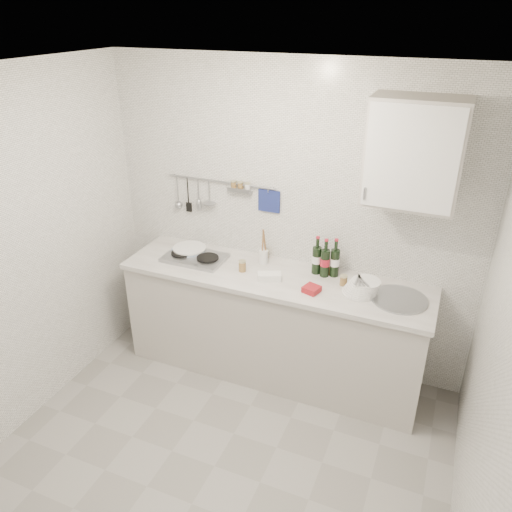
# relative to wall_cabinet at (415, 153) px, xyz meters

# --- Properties ---
(floor) EXTENTS (3.00, 3.00, 0.00)m
(floor) POSITION_rel_wall_cabinet_xyz_m (-0.90, -1.22, -1.95)
(floor) COLOR gray
(floor) RESTS_ON ground
(ceiling) EXTENTS (3.00, 3.00, 0.00)m
(ceiling) POSITION_rel_wall_cabinet_xyz_m (-0.90, -1.22, 0.55)
(ceiling) COLOR silver
(ceiling) RESTS_ON back_wall
(back_wall) EXTENTS (3.00, 0.02, 2.50)m
(back_wall) POSITION_rel_wall_cabinet_xyz_m (-0.90, 0.18, -0.70)
(back_wall) COLOR silver
(back_wall) RESTS_ON floor
(wall_left) EXTENTS (0.02, 2.80, 2.50)m
(wall_left) POSITION_rel_wall_cabinet_xyz_m (-2.40, -1.22, -0.70)
(wall_left) COLOR silver
(wall_left) RESTS_ON floor
(wall_right) EXTENTS (0.02, 2.80, 2.50)m
(wall_right) POSITION_rel_wall_cabinet_xyz_m (0.60, -1.22, -0.70)
(wall_right) COLOR silver
(wall_right) RESTS_ON floor
(counter) EXTENTS (2.44, 0.64, 0.96)m
(counter) POSITION_rel_wall_cabinet_xyz_m (-0.89, -0.12, -1.52)
(counter) COLOR #B0AAA2
(counter) RESTS_ON floor
(wall_rail) EXTENTS (0.98, 0.09, 0.34)m
(wall_rail) POSITION_rel_wall_cabinet_xyz_m (-1.50, 0.15, -0.52)
(wall_rail) COLOR #93969B
(wall_rail) RESTS_ON back_wall
(wall_cabinet) EXTENTS (0.60, 0.38, 0.70)m
(wall_cabinet) POSITION_rel_wall_cabinet_xyz_m (0.00, 0.00, 0.00)
(wall_cabinet) COLOR #B0AAA2
(wall_cabinet) RESTS_ON back_wall
(plate_stack_hob) EXTENTS (0.31, 0.30, 0.05)m
(plate_stack_hob) POSITION_rel_wall_cabinet_xyz_m (-1.71, -0.04, -1.00)
(plate_stack_hob) COLOR teal
(plate_stack_hob) RESTS_ON counter
(plate_stack_sink) EXTENTS (0.27, 0.26, 0.11)m
(plate_stack_sink) POSITION_rel_wall_cabinet_xyz_m (-0.22, -0.12, -0.98)
(plate_stack_sink) COLOR white
(plate_stack_sink) RESTS_ON counter
(wine_bottles) EXTENTS (0.21, 0.10, 0.31)m
(wine_bottles) POSITION_rel_wall_cabinet_xyz_m (-0.54, 0.04, -0.87)
(wine_bottles) COLOR black
(wine_bottles) RESTS_ON counter
(butter_dish) EXTENTS (0.20, 0.15, 0.05)m
(butter_dish) POSITION_rel_wall_cabinet_xyz_m (-0.91, -0.20, -1.00)
(butter_dish) COLOR white
(butter_dish) RESTS_ON counter
(strawberry_punnet) EXTENTS (0.14, 0.14, 0.05)m
(strawberry_punnet) POSITION_rel_wall_cabinet_xyz_m (-0.56, -0.25, -1.01)
(strawberry_punnet) COLOR #AA122B
(strawberry_punnet) RESTS_ON counter
(utensil_crock) EXTENTS (0.07, 0.07, 0.30)m
(utensil_crock) POSITION_rel_wall_cabinet_xyz_m (-1.06, 0.04, -0.96)
(utensil_crock) COLOR white
(utensil_crock) RESTS_ON counter
(jar_a) EXTENTS (0.06, 0.06, 0.07)m
(jar_a) POSITION_rel_wall_cabinet_xyz_m (-1.07, 0.13, -0.99)
(jar_a) COLOR olive
(jar_a) RESTS_ON counter
(jar_b) EXTENTS (0.06, 0.06, 0.08)m
(jar_b) POSITION_rel_wall_cabinet_xyz_m (-0.52, 0.06, -0.99)
(jar_b) COLOR olive
(jar_b) RESTS_ON counter
(jar_c) EXTENTS (0.06, 0.06, 0.08)m
(jar_c) POSITION_rel_wall_cabinet_xyz_m (-0.37, -0.06, -0.99)
(jar_c) COLOR olive
(jar_c) RESTS_ON counter
(jar_d) EXTENTS (0.06, 0.06, 0.09)m
(jar_d) POSITION_rel_wall_cabinet_xyz_m (-1.16, -0.15, -0.98)
(jar_d) COLOR olive
(jar_d) RESTS_ON counter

